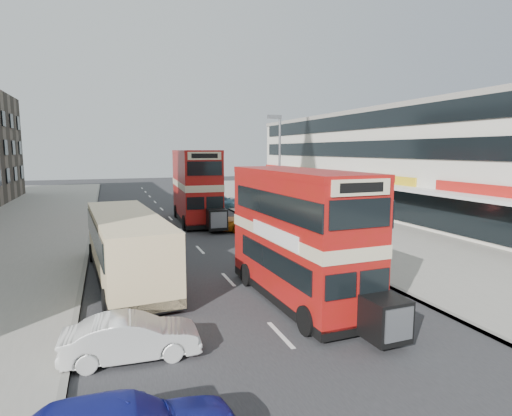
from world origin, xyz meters
name	(u,v)px	position (x,y,z in m)	size (l,w,h in m)	color
ground	(309,366)	(0.00, 0.00, 0.00)	(160.00, 160.00, 0.00)	#28282B
road_surface	(183,231)	(0.00, 20.00, 0.01)	(12.00, 90.00, 0.01)	#28282B
pavement_right	(331,221)	(12.00, 20.00, 0.07)	(12.00, 90.00, 0.15)	gray
kerb_left	(91,236)	(-6.10, 20.00, 0.07)	(0.20, 90.00, 0.16)	gray
kerb_right	(263,225)	(6.10, 20.00, 0.07)	(0.20, 90.00, 0.16)	gray
commercial_row	(400,162)	(19.95, 22.00, 4.70)	(9.90, 46.20, 9.30)	beige
street_lamp	(279,164)	(6.52, 18.00, 4.78)	(1.00, 0.20, 8.12)	slate
bus_main	(299,236)	(1.80, 4.55, 2.55)	(2.75, 8.82, 4.84)	black
bus_second	(196,186)	(1.73, 23.42, 2.91)	(3.21, 10.15, 5.52)	black
coach	(127,244)	(-4.21, 9.57, 1.61)	(3.48, 10.50, 2.73)	black
car_left_front	(132,337)	(-4.45, 2.00, 0.61)	(1.29, 3.71, 1.22)	silver
car_right_a	(266,224)	(5.47, 17.66, 0.60)	(1.67, 4.11, 1.19)	#9A120F
car_right_b	(248,221)	(4.59, 19.09, 0.64)	(2.14, 4.63, 1.29)	orange
car_right_c	(212,202)	(4.64, 30.10, 0.74)	(1.75, 4.35, 1.48)	teal
pedestrian_near	(321,224)	(7.72, 13.81, 1.11)	(0.71, 0.48, 1.93)	gray
pedestrian_far	(252,197)	(8.90, 30.64, 1.01)	(1.01, 0.42, 1.73)	gray
cyclist	(243,224)	(3.70, 17.55, 0.69)	(0.73, 1.94, 2.09)	gray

